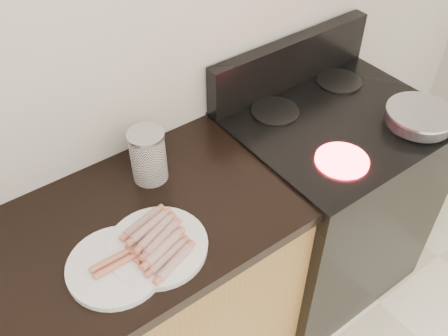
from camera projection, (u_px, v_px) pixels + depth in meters
wall_back at (88, 53)px, 1.43m from camera, size 4.00×0.04×2.60m
stove at (323, 202)px, 2.15m from camera, size 0.76×0.65×0.91m
stove_panel at (291, 62)px, 1.94m from camera, size 0.76×0.06×0.20m
burner_near_left at (342, 160)px, 1.66m from camera, size 0.18×0.18×0.01m
burner_near_right at (407, 123)px, 1.81m from camera, size 0.18×0.18×0.01m
burner_far_left at (275, 111)px, 1.86m from camera, size 0.18×0.18×0.01m
burner_far_right at (339, 81)px, 2.01m from camera, size 0.18×0.18×0.01m
frying_pan at (421, 117)px, 1.79m from camera, size 0.25×0.42×0.05m
main_plate at (158, 247)px, 1.41m from camera, size 0.34×0.34×0.02m
side_plate at (116, 266)px, 1.36m from camera, size 0.30×0.30×0.02m
hotdog_pile at (157, 240)px, 1.38m from camera, size 0.13×0.23×0.05m
plain_sausages at (115, 262)px, 1.35m from camera, size 0.12×0.04×0.02m
canister at (148, 156)px, 1.57m from camera, size 0.12×0.12×0.18m
mug at (153, 144)px, 1.68m from camera, size 0.08×0.08×0.10m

